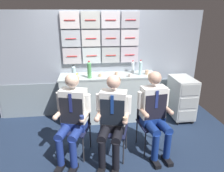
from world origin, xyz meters
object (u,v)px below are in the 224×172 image
(crew_member_left, at_px, (72,114))
(folding_chair_by_counter, at_px, (150,116))
(service_trolley, at_px, (181,97))
(water_bottle_clear, at_px, (133,67))
(paper_cup_blue, at_px, (100,75))
(snack_banana, at_px, (74,74))
(folding_chair_right, at_px, (114,122))
(crew_member_by_counter, at_px, (155,110))
(crew_member_right, at_px, (113,116))
(folding_chair_left, at_px, (77,121))

(crew_member_left, relative_size, folding_chair_by_counter, 1.54)
(service_trolley, distance_m, water_bottle_clear, 1.18)
(folding_chair_by_counter, bearing_deg, paper_cup_blue, 129.12)
(paper_cup_blue, height_order, snack_banana, paper_cup_blue)
(folding_chair_right, height_order, water_bottle_clear, water_bottle_clear)
(crew_member_by_counter, distance_m, water_bottle_clear, 1.32)
(folding_chair_by_counter, xyz_separation_m, water_bottle_clear, (-0.05, 1.11, 0.54))
(crew_member_right, distance_m, folding_chair_by_counter, 0.72)
(service_trolley, relative_size, paper_cup_blue, 14.67)
(folding_chair_right, distance_m, folding_chair_by_counter, 0.60)
(crew_member_left, distance_m, snack_banana, 1.22)
(folding_chair_right, xyz_separation_m, water_bottle_clear, (0.54, 1.22, 0.54))
(water_bottle_clear, distance_m, snack_banana, 1.19)
(crew_member_by_counter, relative_size, paper_cup_blue, 21.59)
(folding_chair_left, relative_size, paper_cup_blue, 14.16)
(paper_cup_blue, bearing_deg, crew_member_left, -114.43)
(crew_member_right, relative_size, folding_chair_by_counter, 1.53)
(water_bottle_clear, bearing_deg, folding_chair_right, -113.80)
(folding_chair_right, bearing_deg, crew_member_by_counter, -4.24)
(service_trolley, bearing_deg, crew_member_right, -145.21)
(crew_member_by_counter, distance_m, snack_banana, 1.76)
(folding_chair_left, distance_m, crew_member_right, 0.62)
(service_trolley, bearing_deg, crew_member_left, -155.61)
(crew_member_right, bearing_deg, folding_chair_left, 152.92)
(crew_member_right, relative_size, crew_member_by_counter, 1.00)
(folding_chair_left, distance_m, crew_member_left, 0.26)
(service_trolley, bearing_deg, paper_cup_blue, 177.11)
(folding_chair_right, bearing_deg, crew_member_right, -106.88)
(folding_chair_right, xyz_separation_m, snack_banana, (-0.64, 1.16, 0.44))
(crew_member_by_counter, bearing_deg, crew_member_right, -170.82)
(folding_chair_by_counter, xyz_separation_m, crew_member_by_counter, (0.02, -0.16, 0.19))
(folding_chair_right, height_order, crew_member_right, crew_member_right)
(folding_chair_right, relative_size, paper_cup_blue, 14.16)
(paper_cup_blue, bearing_deg, snack_banana, 163.95)
(service_trolley, distance_m, snack_banana, 2.22)
(crew_member_left, bearing_deg, service_trolley, 24.39)
(water_bottle_clear, height_order, paper_cup_blue, water_bottle_clear)
(service_trolley, distance_m, crew_member_left, 2.35)
(paper_cup_blue, distance_m, snack_banana, 0.52)
(folding_chair_left, bearing_deg, paper_cup_blue, 64.45)
(folding_chair_right, distance_m, water_bottle_clear, 1.44)
(folding_chair_left, bearing_deg, crew_member_by_counter, -7.79)
(water_bottle_clear, bearing_deg, snack_banana, -176.97)
(folding_chair_left, height_order, water_bottle_clear, water_bottle_clear)
(folding_chair_right, distance_m, paper_cup_blue, 1.12)
(crew_member_left, xyz_separation_m, water_bottle_clear, (1.16, 1.26, 0.34))
(water_bottle_clear, bearing_deg, crew_member_by_counter, -86.70)
(folding_chair_right, bearing_deg, snack_banana, 119.01)
(crew_member_right, distance_m, water_bottle_clear, 1.53)
(crew_member_left, distance_m, paper_cup_blue, 1.18)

